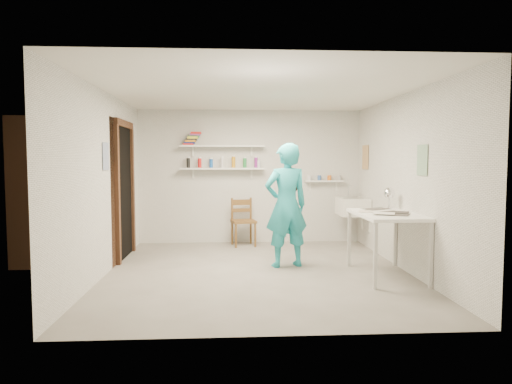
{
  "coord_description": "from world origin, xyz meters",
  "views": [
    {
      "loc": [
        -0.38,
        -6.02,
        1.5
      ],
      "look_at": [
        0.0,
        0.4,
        1.05
      ],
      "focal_mm": 32.0,
      "sensor_mm": 36.0,
      "label": 1
    }
  ],
  "objects": [
    {
      "name": "floor",
      "position": [
        0.0,
        0.0,
        -0.01
      ],
      "size": [
        4.0,
        4.5,
        0.02
      ],
      "primitive_type": "cube",
      "color": "slate",
      "rests_on": "ground"
    },
    {
      "name": "wooden_chair",
      "position": [
        -0.13,
        1.9,
        0.43
      ],
      "size": [
        0.47,
        0.45,
        0.86
      ],
      "primitive_type": "cube",
      "rotation": [
        0.0,
        0.0,
        0.19
      ],
      "color": "brown",
      "rests_on": "ground"
    },
    {
      "name": "ledge_pots",
      "position": [
        1.35,
        2.17,
        1.18
      ],
      "size": [
        0.48,
        0.07,
        0.09
      ],
      "color": "silver",
      "rests_on": "ledge_shelf"
    },
    {
      "name": "wall_back",
      "position": [
        0.0,
        2.26,
        1.2
      ],
      "size": [
        4.0,
        0.02,
        2.4
      ],
      "primitive_type": "cube",
      "color": "silver",
      "rests_on": "ground"
    },
    {
      "name": "papers",
      "position": [
        1.64,
        -0.33,
        0.84
      ],
      "size": [
        0.3,
        0.22,
        0.03
      ],
      "color": "silver",
      "rests_on": "work_table"
    },
    {
      "name": "wall_left",
      "position": [
        -2.01,
        0.0,
        1.2
      ],
      "size": [
        0.02,
        4.5,
        2.4
      ],
      "primitive_type": "cube",
      "color": "silver",
      "rests_on": "ground"
    },
    {
      "name": "ceiling",
      "position": [
        0.0,
        0.0,
        2.41
      ],
      "size": [
        4.0,
        4.5,
        0.02
      ],
      "primitive_type": "cube",
      "color": "silver",
      "rests_on": "wall_back"
    },
    {
      "name": "door_lintel",
      "position": [
        -1.97,
        1.05,
        2.05
      ],
      "size": [
        0.06,
        1.05,
        0.1
      ],
      "primitive_type": "cube",
      "color": "brown",
      "rests_on": "wall_left"
    },
    {
      "name": "belfast_sink",
      "position": [
        1.75,
        1.7,
        0.7
      ],
      "size": [
        0.48,
        0.6,
        0.3
      ],
      "primitive_type": "cube",
      "color": "white",
      "rests_on": "wall_right"
    },
    {
      "name": "ledge_shelf",
      "position": [
        1.35,
        2.17,
        1.12
      ],
      "size": [
        0.7,
        0.14,
        0.03
      ],
      "primitive_type": "cube",
      "color": "white",
      "rests_on": "wall_back"
    },
    {
      "name": "poster_left",
      "position": [
        -1.99,
        0.05,
        1.55
      ],
      "size": [
        0.01,
        0.28,
        0.36
      ],
      "primitive_type": "cube",
      "color": "#334C7F",
      "rests_on": "wall_left"
    },
    {
      "name": "work_table",
      "position": [
        1.64,
        -0.33,
        0.41
      ],
      "size": [
        0.74,
        1.23,
        0.82
      ],
      "primitive_type": "cube",
      "color": "white",
      "rests_on": "ground"
    },
    {
      "name": "spray_cans",
      "position": [
        -0.5,
        2.13,
        1.45
      ],
      "size": [
        1.26,
        0.06,
        0.17
      ],
      "color": "black",
      "rests_on": "shelf_lower"
    },
    {
      "name": "book_stack",
      "position": [
        -1.03,
        2.13,
        1.88
      ],
      "size": [
        0.32,
        0.14,
        0.22
      ],
      "color": "red",
      "rests_on": "shelf_upper"
    },
    {
      "name": "wall_right",
      "position": [
        2.01,
        0.0,
        1.2
      ],
      "size": [
        0.02,
        4.5,
        2.4
      ],
      "primitive_type": "cube",
      "color": "silver",
      "rests_on": "ground"
    },
    {
      "name": "door_jamb_near",
      "position": [
        -1.97,
        0.55,
        1.0
      ],
      "size": [
        0.06,
        0.1,
        2.0
      ],
      "primitive_type": "cube",
      "color": "brown",
      "rests_on": "ground"
    },
    {
      "name": "shelf_upper",
      "position": [
        -0.5,
        2.13,
        1.75
      ],
      "size": [
        1.5,
        0.22,
        0.03
      ],
      "primitive_type": "cube",
      "color": "white",
      "rests_on": "wall_back"
    },
    {
      "name": "poster_right_b",
      "position": [
        1.99,
        -0.55,
        1.5
      ],
      "size": [
        0.01,
        0.3,
        0.38
      ],
      "primitive_type": "cube",
      "color": "#3F724C",
      "rests_on": "wall_right"
    },
    {
      "name": "door_jamb_far",
      "position": [
        -1.97,
        1.55,
        1.0
      ],
      "size": [
        0.06,
        0.1,
        2.0
      ],
      "primitive_type": "cube",
      "color": "brown",
      "rests_on": "ground"
    },
    {
      "name": "corridor_box",
      "position": [
        -2.7,
        1.05,
        1.05
      ],
      "size": [
        1.4,
        1.5,
        2.1
      ],
      "primitive_type": "cube",
      "color": "brown",
      "rests_on": "ground"
    },
    {
      "name": "doorway_recess",
      "position": [
        -1.99,
        1.05,
        1.0
      ],
      "size": [
        0.02,
        0.9,
        2.0
      ],
      "primitive_type": "cube",
      "color": "black",
      "rests_on": "wall_left"
    },
    {
      "name": "wall_clock",
      "position": [
        0.48,
        0.52,
        1.16
      ],
      "size": [
        0.31,
        0.12,
        0.31
      ],
      "primitive_type": "cylinder",
      "rotation": [
        1.57,
        0.0,
        0.27
      ],
      "color": "beige",
      "rests_on": "man"
    },
    {
      "name": "wall_front",
      "position": [
        0.0,
        -2.26,
        1.2
      ],
      "size": [
        4.0,
        0.02,
        2.4
      ],
      "primitive_type": "cube",
      "color": "silver",
      "rests_on": "ground"
    },
    {
      "name": "desk_lamp",
      "position": [
        1.84,
        0.17,
        1.04
      ],
      "size": [
        0.15,
        0.15,
        0.15
      ],
      "primitive_type": "sphere",
      "color": "white",
      "rests_on": "work_table"
    },
    {
      "name": "man",
      "position": [
        0.42,
        0.3,
        0.87
      ],
      "size": [
        0.72,
        0.57,
        1.74
      ],
      "primitive_type": "imported",
      "rotation": [
        0.0,
        0.0,
        3.41
      ],
      "color": "#25ACB9",
      "rests_on": "ground"
    },
    {
      "name": "poster_right_a",
      "position": [
        1.99,
        1.8,
        1.55
      ],
      "size": [
        0.01,
        0.34,
        0.42
      ],
      "primitive_type": "cube",
      "color": "#995933",
      "rests_on": "wall_right"
    },
    {
      "name": "shelf_lower",
      "position": [
        -0.5,
        2.13,
        1.35
      ],
      "size": [
        1.5,
        0.22,
        0.03
      ],
      "primitive_type": "cube",
      "color": "white",
      "rests_on": "wall_back"
    }
  ]
}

